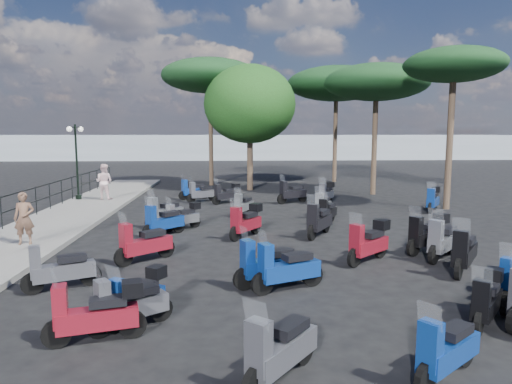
{
  "coord_description": "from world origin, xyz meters",
  "views": [
    {
      "loc": [
        0.0,
        -13.41,
        3.42
      ],
      "look_at": [
        0.86,
        3.32,
        1.2
      ],
      "focal_mm": 32.0,
      "sensor_mm": 36.0,
      "label": 1
    }
  ],
  "objects_px": {
    "scooter_18": "(487,300)",
    "scooter_30": "(268,265)",
    "scooter_8": "(144,244)",
    "scooter_17": "(226,194)",
    "scooter_3": "(164,213)",
    "scooter_14": "(369,243)",
    "scooter_11": "(193,190)",
    "lamp_post_2": "(77,157)",
    "scooter_0": "(129,306)",
    "scooter_1": "(96,314)",
    "scooter_27": "(428,234)",
    "pine_3": "(454,66)",
    "scooter_20": "(443,241)",
    "woman": "(24,218)",
    "pine_1": "(376,83)",
    "scooter_29": "(326,193)",
    "scooter_12": "(279,350)",
    "pine_2": "(210,76)",
    "scooter_15": "(246,222)",
    "scooter_28": "(433,200)",
    "scooter_13": "(446,351)",
    "pedestrian_far": "(104,182)",
    "scooter_7": "(286,269)",
    "scooter_16": "(323,206)",
    "scooter_2": "(60,270)",
    "scooter_23": "(292,193)",
    "scooter_9": "(163,222)",
    "scooter_10": "(243,206)",
    "scooter_5": "(201,193)",
    "scooter_22": "(327,212)",
    "scooter_26": "(464,253)",
    "scooter_6": "(137,298)",
    "scooter_21": "(319,221)",
    "broadleaf_tree": "(250,104)",
    "pine_0": "(336,84)"
  },
  "relations": [
    {
      "from": "scooter_12",
      "to": "scooter_15",
      "type": "relative_size",
      "value": 0.92
    },
    {
      "from": "scooter_9",
      "to": "scooter_29",
      "type": "height_order",
      "value": "scooter_9"
    },
    {
      "from": "scooter_3",
      "to": "scooter_14",
      "type": "xyz_separation_m",
      "value": [
        6.05,
        -4.89,
        0.03
      ]
    },
    {
      "from": "scooter_6",
      "to": "scooter_28",
      "type": "height_order",
      "value": "scooter_28"
    },
    {
      "from": "scooter_7",
      "to": "scooter_8",
      "type": "xyz_separation_m",
      "value": [
        -3.49,
        2.37,
        0.0
      ]
    },
    {
      "from": "scooter_13",
      "to": "pedestrian_far",
      "type": "bearing_deg",
      "value": -8.74
    },
    {
      "from": "scooter_0",
      "to": "scooter_16",
      "type": "xyz_separation_m",
      "value": [
        5.41,
        10.26,
        0.03
      ]
    },
    {
      "from": "scooter_18",
      "to": "scooter_30",
      "type": "distance_m",
      "value": 4.35
    },
    {
      "from": "lamp_post_2",
      "to": "scooter_14",
      "type": "relative_size",
      "value": 2.54
    },
    {
      "from": "scooter_6",
      "to": "pine_3",
      "type": "bearing_deg",
      "value": -102.73
    },
    {
      "from": "scooter_3",
      "to": "scooter_10",
      "type": "relative_size",
      "value": 1.04
    },
    {
      "from": "scooter_5",
      "to": "scooter_15",
      "type": "xyz_separation_m",
      "value": [
        1.96,
        -7.63,
        0.07
      ]
    },
    {
      "from": "woman",
      "to": "scooter_18",
      "type": "xyz_separation_m",
      "value": [
        10.57,
        -5.87,
        -0.46
      ]
    },
    {
      "from": "scooter_12",
      "to": "scooter_5",
      "type": "bearing_deg",
      "value": -43.49
    },
    {
      "from": "scooter_3",
      "to": "pine_3",
      "type": "distance_m",
      "value": 13.67
    },
    {
      "from": "scooter_15",
      "to": "scooter_28",
      "type": "distance_m",
      "value": 9.36
    },
    {
      "from": "scooter_8",
      "to": "scooter_17",
      "type": "relative_size",
      "value": 1.05
    },
    {
      "from": "scooter_1",
      "to": "pine_1",
      "type": "bearing_deg",
      "value": -44.98
    },
    {
      "from": "scooter_0",
      "to": "scooter_9",
      "type": "distance_m",
      "value": 7.21
    },
    {
      "from": "scooter_27",
      "to": "pine_2",
      "type": "distance_m",
      "value": 19.36
    },
    {
      "from": "scooter_0",
      "to": "pine_1",
      "type": "xyz_separation_m",
      "value": [
        9.51,
        16.89,
        5.58
      ]
    },
    {
      "from": "scooter_15",
      "to": "scooter_16",
      "type": "height_order",
      "value": "scooter_15"
    },
    {
      "from": "scooter_27",
      "to": "pine_3",
      "type": "height_order",
      "value": "pine_3"
    },
    {
      "from": "scooter_16",
      "to": "scooter_21",
      "type": "relative_size",
      "value": 0.93
    },
    {
      "from": "lamp_post_2",
      "to": "scooter_8",
      "type": "relative_size",
      "value": 2.57
    },
    {
      "from": "scooter_7",
      "to": "scooter_20",
      "type": "height_order",
      "value": "scooter_20"
    },
    {
      "from": "lamp_post_2",
      "to": "scooter_7",
      "type": "height_order",
      "value": "lamp_post_2"
    },
    {
      "from": "scooter_20",
      "to": "scooter_7",
      "type": "bearing_deg",
      "value": 71.43
    },
    {
      "from": "scooter_8",
      "to": "scooter_17",
      "type": "distance_m",
      "value": 10.01
    },
    {
      "from": "scooter_2",
      "to": "scooter_23",
      "type": "xyz_separation_m",
      "value": [
        6.58,
        11.86,
        0.04
      ]
    },
    {
      "from": "scooter_27",
      "to": "scooter_28",
      "type": "distance_m",
      "value": 7.34
    },
    {
      "from": "pine_2",
      "to": "scooter_30",
      "type": "bearing_deg",
      "value": -83.73
    },
    {
      "from": "lamp_post_2",
      "to": "scooter_8",
      "type": "distance_m",
      "value": 11.96
    },
    {
      "from": "scooter_0",
      "to": "scooter_30",
      "type": "relative_size",
      "value": 0.81
    },
    {
      "from": "woman",
      "to": "scooter_14",
      "type": "xyz_separation_m",
      "value": [
        9.64,
        -1.87,
        -0.39
      ]
    },
    {
      "from": "scooter_22",
      "to": "scooter_26",
      "type": "xyz_separation_m",
      "value": [
        2.09,
        -6.05,
        0.06
      ]
    },
    {
      "from": "scooter_13",
      "to": "broadleaf_tree",
      "type": "height_order",
      "value": "broadleaf_tree"
    },
    {
      "from": "woman",
      "to": "pine_1",
      "type": "distance_m",
      "value": 18.45
    },
    {
      "from": "scooter_0",
      "to": "scooter_1",
      "type": "relative_size",
      "value": 0.83
    },
    {
      "from": "scooter_20",
      "to": "scooter_0",
      "type": "bearing_deg",
      "value": 73.47
    },
    {
      "from": "scooter_18",
      "to": "scooter_29",
      "type": "height_order",
      "value": "scooter_29"
    },
    {
      "from": "scooter_1",
      "to": "scooter_18",
      "type": "relative_size",
      "value": 1.29
    },
    {
      "from": "scooter_14",
      "to": "scooter_12",
      "type": "bearing_deg",
      "value": 111.41
    },
    {
      "from": "scooter_21",
      "to": "pine_0",
      "type": "height_order",
      "value": "pine_0"
    },
    {
      "from": "scooter_3",
      "to": "pine_3",
      "type": "relative_size",
      "value": 0.21
    },
    {
      "from": "scooter_11",
      "to": "lamp_post_2",
      "type": "bearing_deg",
      "value": 67.52
    },
    {
      "from": "scooter_3",
      "to": "scooter_7",
      "type": "relative_size",
      "value": 0.87
    },
    {
      "from": "lamp_post_2",
      "to": "scooter_23",
      "type": "height_order",
      "value": "lamp_post_2"
    },
    {
      "from": "scooter_0",
      "to": "scooter_20",
      "type": "xyz_separation_m",
      "value": [
        7.43,
        4.02,
        0.08
      ]
    },
    {
      "from": "scooter_2",
      "to": "scooter_6",
      "type": "xyz_separation_m",
      "value": [
        2.02,
        -1.76,
        -0.01
      ]
    }
  ]
}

